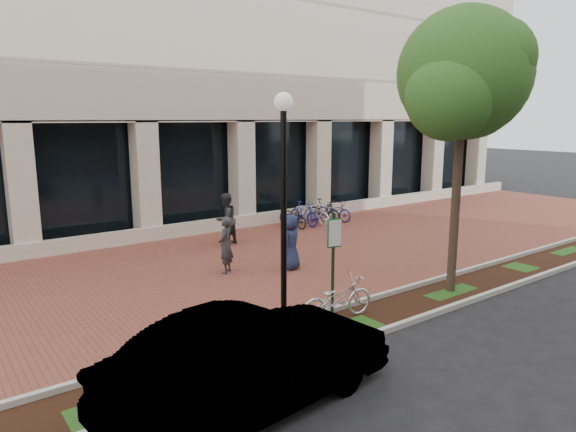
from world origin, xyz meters
TOP-DOWN VIEW (x-y plane):
  - ground at (0.00, 0.00)m, footprint 120.00×120.00m
  - brick_plaza at (0.00, 0.00)m, footprint 40.00×9.00m
  - planting_strip at (0.00, -5.25)m, footprint 40.00×1.50m
  - curb_plaza_side at (0.00, -4.50)m, footprint 40.00×0.12m
  - curb_street_side at (0.00, -6.00)m, footprint 40.00×0.12m
  - parking_sign at (-1.72, -4.85)m, footprint 0.34×0.07m
  - lamppost at (-2.95, -4.76)m, footprint 0.36×0.36m
  - street_tree at (2.03, -5.15)m, footprint 3.72×3.10m
  - locked_bicycle at (-1.64, -4.90)m, footprint 1.87×0.78m
  - pedestrian_left at (-1.84, -0.47)m, footprint 0.70×0.69m
  - pedestrian_mid at (-0.21, 2.38)m, footprint 1.07×0.96m
  - pedestrian_right at (-0.13, -1.24)m, footprint 0.93×0.81m
  - bollard at (2.81, 0.64)m, footprint 0.12×0.12m
  - bike_rack_cluster at (4.50, 3.35)m, footprint 3.00×1.79m
  - sedan_near_curb at (-4.94, -6.69)m, footprint 4.74×2.07m

SIDE VIEW (x-z plane):
  - ground at x=0.00m, z-range 0.00..0.00m
  - brick_plaza at x=0.00m, z-range 0.00..0.01m
  - planting_strip at x=0.00m, z-range 0.00..0.01m
  - curb_plaza_side at x=0.00m, z-range 0.00..0.12m
  - curb_street_side at x=0.00m, z-range 0.00..0.12m
  - bollard at x=2.81m, z-range 0.01..0.87m
  - bike_rack_cluster at x=4.50m, z-range -0.03..0.96m
  - locked_bicycle at x=-1.64m, z-range 0.00..0.96m
  - sedan_near_curb at x=-4.94m, z-range 0.00..1.52m
  - pedestrian_right at x=-0.13m, z-range 0.00..1.60m
  - pedestrian_left at x=-1.84m, z-range 0.00..1.62m
  - pedestrian_mid at x=-0.21m, z-range 0.00..1.81m
  - parking_sign at x=-1.72m, z-range 0.33..2.69m
  - lamppost at x=-2.95m, z-range 0.30..5.09m
  - street_tree at x=2.03m, z-range 1.69..8.56m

